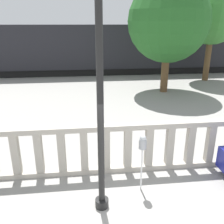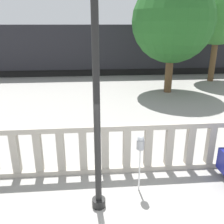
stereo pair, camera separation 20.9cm
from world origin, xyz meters
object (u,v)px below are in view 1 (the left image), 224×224
object	(u,v)px
parking_meter	(143,146)
tree_left	(168,21)
lamppost	(100,60)
tree_right	(213,14)
train_near	(141,48)

from	to	relation	value
parking_meter	tree_left	bearing A→B (deg)	69.05
lamppost	tree_right	size ratio (longest dim) A/B	0.98
lamppost	train_near	xyz separation A→B (m)	(4.47, 15.97, -1.35)
train_near	tree_right	bearing A→B (deg)	-42.35
train_near	tree_left	size ratio (longest dim) A/B	4.73
train_near	tree_right	size ratio (longest dim) A/B	4.60
train_near	tree_left	distance (m)	6.66
lamppost	train_near	world-z (taller)	lamppost
parking_meter	tree_right	size ratio (longest dim) A/B	0.23
lamppost	parking_meter	bearing A→B (deg)	26.66
tree_left	tree_right	distance (m)	4.81
tree_left	train_near	bearing A→B (deg)	90.42
train_near	parking_meter	bearing A→B (deg)	-102.56
lamppost	parking_meter	size ratio (longest dim) A/B	4.22
lamppost	parking_meter	xyz separation A→B (m)	(1.03, 0.52, -2.11)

